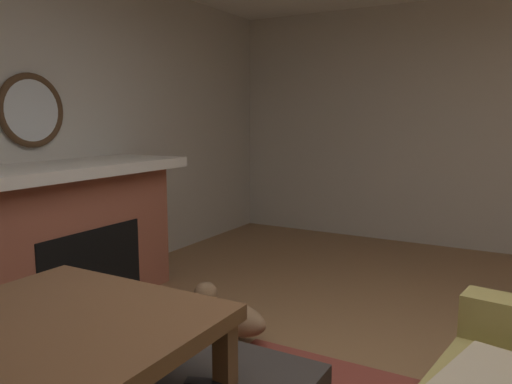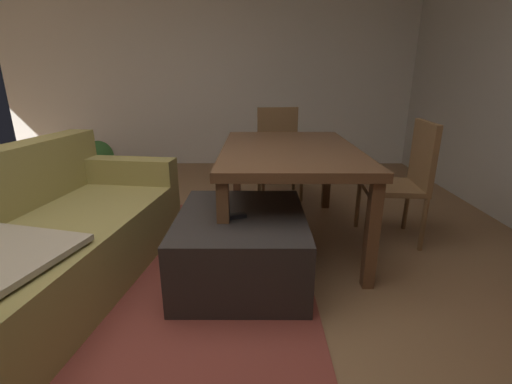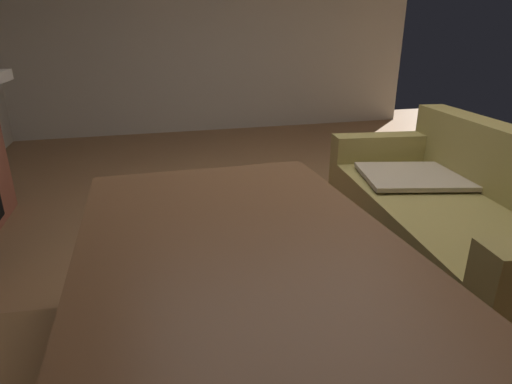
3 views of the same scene
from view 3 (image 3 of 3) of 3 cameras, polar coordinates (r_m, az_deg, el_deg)
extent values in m
plane|color=olive|center=(2.92, 8.09, -6.97)|extent=(9.21, 9.21, 0.00)
cube|color=beige|center=(6.29, -5.95, 20.55)|extent=(0.12, 6.02, 2.67)
cube|color=brown|center=(2.49, 15.85, -12.80)|extent=(2.60, 2.00, 0.01)
cube|color=#9E8E4C|center=(2.81, 24.55, -5.16)|extent=(2.07, 1.15, 0.42)
cube|color=#9E8E4C|center=(3.45, 17.74, 5.87)|extent=(0.30, 0.91, 0.20)
cube|color=tan|center=(3.04, 21.46, 2.08)|extent=(0.73, 0.87, 0.03)
cube|color=#2D2826|center=(2.16, 3.23, -10.89)|extent=(0.93, 0.78, 0.43)
cube|color=black|center=(2.13, 3.92, -4.46)|extent=(0.10, 0.17, 0.02)
cube|color=brown|center=(1.35, -2.36, -7.45)|extent=(1.52, 1.00, 0.06)
cube|color=brown|center=(2.23, 4.68, -6.17)|extent=(0.07, 0.07, 0.68)
cube|color=brown|center=(2.13, -18.39, -8.72)|extent=(0.07, 0.07, 0.68)
cylinder|color=brown|center=(1.79, -23.28, -20.91)|extent=(0.04, 0.04, 0.41)
ellipsoid|color=#8C6B4C|center=(3.19, -13.57, -1.80)|extent=(0.26, 0.52, 0.21)
sphere|color=#8C6B4C|center=(3.18, -17.80, -0.10)|extent=(0.16, 0.16, 0.16)
camera|label=1|loc=(1.71, 62.80, 12.41)|focal=34.69mm
camera|label=2|loc=(3.79, -8.17, 18.81)|focal=24.65mm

